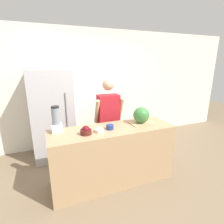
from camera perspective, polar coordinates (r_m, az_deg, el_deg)
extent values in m
plane|color=#7F6B51|center=(2.90, 2.69, -24.51)|extent=(14.00, 14.00, 0.00)
cube|color=white|center=(4.09, -8.48, 7.57)|extent=(8.00, 0.06, 2.60)
cube|color=tan|center=(2.87, 0.23, -13.88)|extent=(1.92, 0.60, 0.91)
cube|color=#B7B7BC|center=(3.66, -18.86, -0.81)|extent=(0.78, 0.73, 1.76)
cylinder|color=gray|center=(3.27, -14.62, 0.78)|extent=(0.02, 0.02, 0.62)
cube|color=#333338|center=(3.47, -1.15, -9.65)|extent=(0.30, 0.18, 0.77)
cube|color=#B21E28|center=(3.24, -1.22, 0.88)|extent=(0.39, 0.22, 0.54)
sphere|color=#DBAD89|center=(3.15, -1.26, 8.91)|extent=(0.21, 0.21, 0.21)
cylinder|color=#DBAD89|center=(3.13, -4.93, 0.12)|extent=(0.07, 0.22, 0.46)
cylinder|color=#DBAD89|center=(3.29, 2.81, 0.94)|extent=(0.07, 0.22, 0.46)
cube|color=tan|center=(2.92, 9.74, -3.53)|extent=(0.39, 0.25, 0.01)
sphere|color=#3D7F3D|center=(2.87, 9.52, -0.99)|extent=(0.26, 0.26, 0.26)
cylinder|color=#511E19|center=(2.47, -8.51, -6.44)|extent=(0.16, 0.16, 0.07)
sphere|color=maroon|center=(2.46, -8.54, -5.69)|extent=(0.11, 0.11, 0.11)
cylinder|color=white|center=(2.53, -4.13, -6.05)|extent=(0.13, 0.13, 0.05)
sphere|color=white|center=(2.52, -4.14, -5.55)|extent=(0.08, 0.08, 0.08)
cylinder|color=navy|center=(2.62, -0.69, -4.93)|extent=(0.11, 0.11, 0.07)
cube|color=silver|center=(2.63, -17.54, -5.01)|extent=(0.15, 0.15, 0.12)
cylinder|color=gray|center=(2.58, -17.87, -1.27)|extent=(0.11, 0.11, 0.24)
cylinder|color=black|center=(2.54, -18.12, 1.56)|extent=(0.11, 0.11, 0.02)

